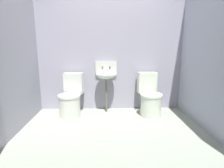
{
  "coord_description": "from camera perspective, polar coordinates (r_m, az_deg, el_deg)",
  "views": [
    {
      "loc": [
        -0.1,
        -2.51,
        1.28
      ],
      "look_at": [
        0.0,
        0.28,
        0.7
      ],
      "focal_mm": 29.22,
      "sensor_mm": 36.0,
      "label": 1
    }
  ],
  "objects": [
    {
      "name": "ground_plane",
      "position": [
        2.84,
        0.21,
        -16.01
      ],
      "size": [
        3.26,
        2.68,
        0.08
      ],
      "primitive_type": "cube",
      "color": "gray"
    },
    {
      "name": "wall_back",
      "position": [
        3.7,
        -0.5,
        8.66
      ],
      "size": [
        3.26,
        0.1,
        2.16
      ],
      "primitive_type": "cube",
      "color": "#9A97A9",
      "rests_on": "ground"
    },
    {
      "name": "wall_left",
      "position": [
        2.96,
        -30.02,
        6.33
      ],
      "size": [
        0.1,
        2.48,
        2.16
      ],
      "primitive_type": "cube",
      "color": "#9696A5",
      "rests_on": "ground"
    },
    {
      "name": "wall_right",
      "position": [
        3.06,
        29.27,
        6.53
      ],
      "size": [
        0.1,
        2.48,
        2.16
      ],
      "primitive_type": "cube",
      "color": "#9398AB",
      "rests_on": "ground"
    },
    {
      "name": "toilet_left",
      "position": [
        3.5,
        -12.72,
        -4.49
      ],
      "size": [
        0.46,
        0.64,
        0.78
      ],
      "rotation": [
        0.0,
        0.0,
        3.0
      ],
      "color": "silver",
      "rests_on": "ground"
    },
    {
      "name": "toilet_right",
      "position": [
        3.53,
        11.7,
        -4.27
      ],
      "size": [
        0.43,
        0.62,
        0.78
      ],
      "rotation": [
        0.0,
        0.0,
        3.22
      ],
      "color": "silver",
      "rests_on": "ground"
    },
    {
      "name": "sink",
      "position": [
        3.53,
        -1.83,
        3.14
      ],
      "size": [
        0.42,
        0.35,
        0.99
      ],
      "color": "#5F6053",
      "rests_on": "ground"
    }
  ]
}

